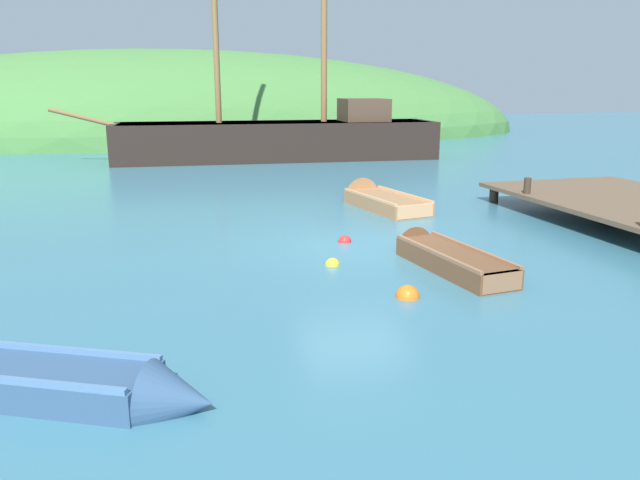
{
  "coord_description": "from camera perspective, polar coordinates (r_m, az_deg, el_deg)",
  "views": [
    {
      "loc": [
        -4.4,
        -13.0,
        3.58
      ],
      "look_at": [
        -0.79,
        0.08,
        0.19
      ],
      "focal_mm": 34.76,
      "sensor_mm": 36.0,
      "label": 1
    }
  ],
  "objects": [
    {
      "name": "buoy_orange",
      "position": [
        10.93,
        8.07,
        -5.22
      ],
      "size": [
        0.43,
        0.43,
        0.43
      ],
      "primitive_type": "sphere",
      "color": "orange",
      "rests_on": "ground"
    },
    {
      "name": "rowboat_far",
      "position": [
        8.03,
        -22.46,
        -12.5
      ],
      "size": [
        3.92,
        2.56,
        0.88
      ],
      "rotation": [
        0.0,
        0.0,
        5.82
      ],
      "color": "#335175",
      "rests_on": "ground"
    },
    {
      "name": "ground_plane",
      "position": [
        14.18,
        3.15,
        -0.6
      ],
      "size": [
        120.0,
        120.0,
        0.0
      ],
      "primitive_type": "plane",
      "color": "teal"
    },
    {
      "name": "buoy_red",
      "position": [
        14.6,
        2.3,
        -0.17
      ],
      "size": [
        0.32,
        0.32,
        0.32
      ],
      "primitive_type": "sphere",
      "color": "red",
      "rests_on": "ground"
    },
    {
      "name": "sailing_ship",
      "position": [
        31.11,
        -3.65,
        8.7
      ],
      "size": [
        18.43,
        4.5,
        13.49
      ],
      "rotation": [
        0.0,
        0.0,
        3.07
      ],
      "color": "black",
      "rests_on": "ground"
    },
    {
      "name": "rowboat_near_dock",
      "position": [
        12.98,
        10.98,
        -1.61
      ],
      "size": [
        1.33,
        3.84,
        0.89
      ],
      "rotation": [
        0.0,
        0.0,
        1.68
      ],
      "color": "brown",
      "rests_on": "ground"
    },
    {
      "name": "buoy_yellow",
      "position": [
        12.71,
        1.16,
        -2.32
      ],
      "size": [
        0.3,
        0.3,
        0.3
      ],
      "primitive_type": "sphere",
      "color": "yellow",
      "rests_on": "ground"
    },
    {
      "name": "shore_hill",
      "position": [
        47.83,
        -13.36,
        9.38
      ],
      "size": [
        54.65,
        24.05,
        12.24
      ],
      "primitive_type": "ellipsoid",
      "color": "#477F3D",
      "rests_on": "ground"
    },
    {
      "name": "rowboat_outer_left",
      "position": [
        19.04,
        5.18,
        3.58
      ],
      "size": [
        1.85,
        3.97,
        1.21
      ],
      "rotation": [
        0.0,
        0.0,
        1.73
      ],
      "color": "#9E7047",
      "rests_on": "ground"
    }
  ]
}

